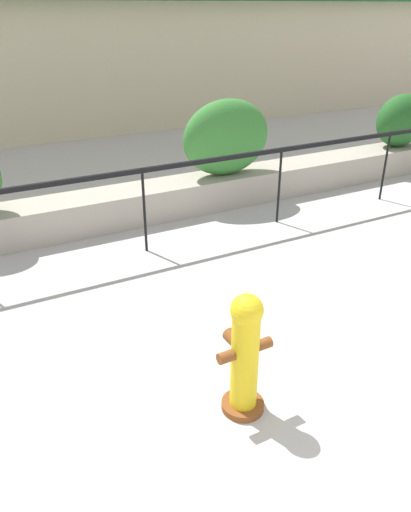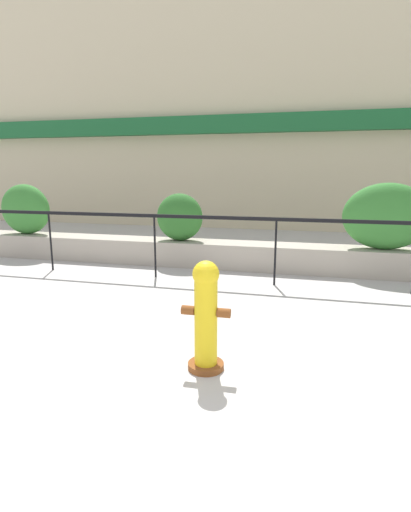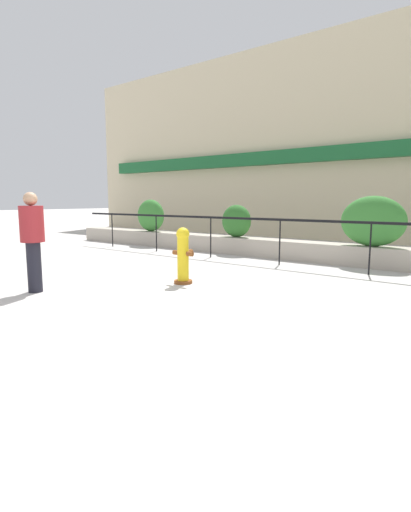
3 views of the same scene
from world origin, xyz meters
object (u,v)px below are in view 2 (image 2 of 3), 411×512
Objects in this scene: hedge_bush_2 at (386,216)px; fire_hydrant at (206,315)px; hedge_bush_1 at (180,217)px; hedge_bush_0 at (25,209)px.

fire_hydrant is at bearing -118.27° from hedge_bush_2.
hedge_bush_2 reaches higher than hedge_bush_1.
hedge_bush_0 reaches higher than hedge_bush_1.
hedge_bush_1 is 3.89m from hedge_bush_2.
hedge_bush_2 is (7.52, 0.00, 0.04)m from hedge_bush_0.
hedge_bush_2 reaches higher than fire_hydrant.
fire_hydrant is (1.62, -4.23, -0.43)m from hedge_bush_1.
hedge_bush_0 is at bearing 180.00° from hedge_bush_1.
fire_hydrant is (5.25, -4.23, -0.50)m from hedge_bush_0.
fire_hydrant is (-2.27, -4.23, -0.55)m from hedge_bush_2.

